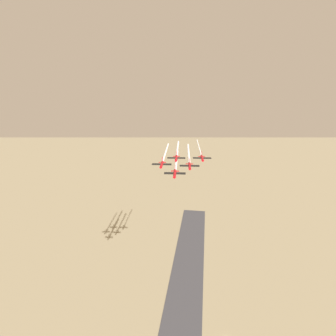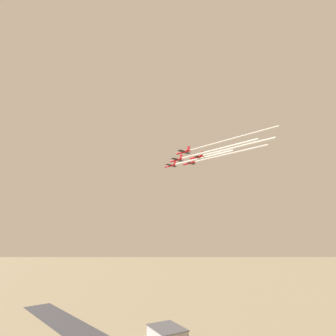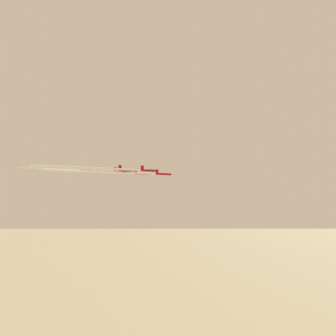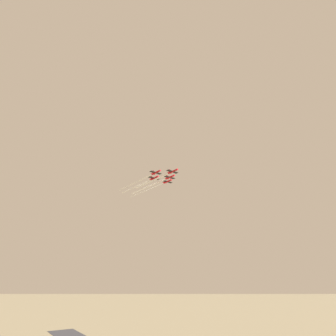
{
  "view_description": "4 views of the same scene",
  "coord_description": "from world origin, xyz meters",
  "px_view_note": "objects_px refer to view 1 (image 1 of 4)",
  "views": [
    {
      "loc": [
        141.68,
        11.58,
        156.3
      ],
      "look_at": [
        38.8,
        -27.3,
        125.59
      ],
      "focal_mm": 28.0,
      "sensor_mm": 36.0,
      "label": 1
    },
    {
      "loc": [
        -100.05,
        61.05,
        80.44
      ],
      "look_at": [
        43.82,
        -20.78,
        123.09
      ],
      "focal_mm": 28.0,
      "sensor_mm": 36.0,
      "label": 2
    },
    {
      "loc": [
        33.33,
        -173.78,
        110.04
      ],
      "look_at": [
        45.89,
        -27.06,
        127.9
      ],
      "focal_mm": 28.0,
      "sensor_mm": 36.0,
      "label": 3
    },
    {
      "loc": [
        196.81,
        -86.92,
        57.6
      ],
      "look_at": [
        46.16,
        -27.18,
        125.58
      ],
      "focal_mm": 28.0,
      "sensor_mm": 36.0,
      "label": 4
    }
  ],
  "objects_px": {
    "jet_2": "(162,164)",
    "jet_1": "(190,166)",
    "jet_3": "(202,158)",
    "jet_4": "(176,158)",
    "jet_0": "(175,173)"
  },
  "relations": [
    {
      "from": "jet_2",
      "to": "jet_1",
      "type": "bearing_deg",
      "value": -180.0
    },
    {
      "from": "jet_3",
      "to": "jet_4",
      "type": "distance_m",
      "value": 12.68
    },
    {
      "from": "jet_1",
      "to": "jet_4",
      "type": "relative_size",
      "value": 1.0
    },
    {
      "from": "jet_1",
      "to": "jet_2",
      "type": "bearing_deg",
      "value": 0.0
    },
    {
      "from": "jet_4",
      "to": "jet_1",
      "type": "bearing_deg",
      "value": 120.47
    },
    {
      "from": "jet_2",
      "to": "jet_4",
      "type": "xyz_separation_m",
      "value": [
        -12.18,
        2.83,
        0.49
      ]
    },
    {
      "from": "jet_0",
      "to": "jet_3",
      "type": "distance_m",
      "value": 25.06
    },
    {
      "from": "jet_2",
      "to": "jet_3",
      "type": "xyz_separation_m",
      "value": [
        -15.97,
        14.93,
        0.63
      ]
    },
    {
      "from": "jet_0",
      "to": "jet_1",
      "type": "distance_m",
      "value": 12.51
    },
    {
      "from": "jet_3",
      "to": "jet_4",
      "type": "xyz_separation_m",
      "value": [
        3.79,
        -12.1,
        -0.13
      ]
    },
    {
      "from": "jet_4",
      "to": "jet_3",
      "type": "bearing_deg",
      "value": -180.0
    },
    {
      "from": "jet_1",
      "to": "jet_3",
      "type": "relative_size",
      "value": 1.0
    },
    {
      "from": "jet_1",
      "to": "jet_3",
      "type": "distance_m",
      "value": 12.56
    },
    {
      "from": "jet_0",
      "to": "jet_4",
      "type": "height_order",
      "value": "jet_4"
    },
    {
      "from": "jet_0",
      "to": "jet_4",
      "type": "distance_m",
      "value": 21.61
    }
  ]
}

